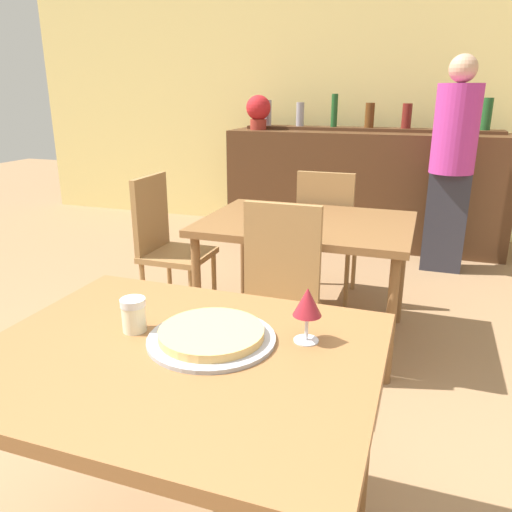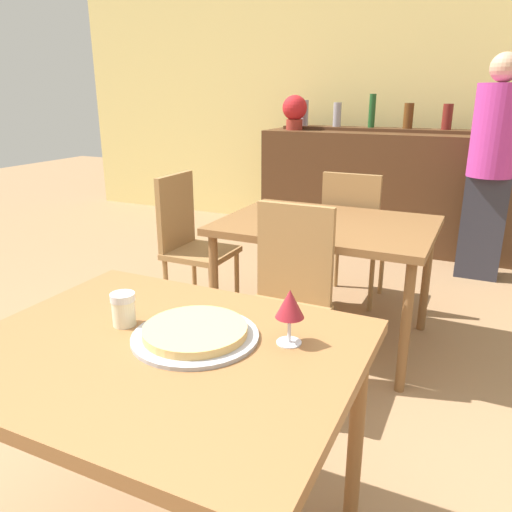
# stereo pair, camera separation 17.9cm
# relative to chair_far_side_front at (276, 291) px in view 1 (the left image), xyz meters

# --- Properties ---
(wall_back) EXTENTS (8.00, 0.05, 2.80)m
(wall_back) POSITION_rel_chair_far_side_front_xyz_m (0.04, 3.24, 0.88)
(wall_back) COLOR #EAD684
(wall_back) RESTS_ON ground_plane
(dining_table_near) EXTENTS (1.07, 0.86, 0.76)m
(dining_table_near) POSITION_rel_chair_far_side_front_xyz_m (0.04, -1.05, 0.16)
(dining_table_near) COLOR brown
(dining_table_near) RESTS_ON ground_plane
(dining_table_far) EXTENTS (1.18, 0.87, 0.73)m
(dining_table_far) POSITION_rel_chair_far_side_front_xyz_m (-0.00, 0.60, 0.13)
(dining_table_far) COLOR brown
(dining_table_far) RESTS_ON ground_plane
(bar_counter) EXTENTS (2.60, 0.56, 1.07)m
(bar_counter) POSITION_rel_chair_far_side_front_xyz_m (0.04, 2.73, 0.01)
(bar_counter) COLOR #4C2D19
(bar_counter) RESTS_ON ground_plane
(bar_back_shelf) EXTENTS (2.39, 0.24, 0.34)m
(bar_back_shelf) POSITION_rel_chair_far_side_front_xyz_m (0.07, 2.87, 0.62)
(bar_back_shelf) COLOR #4C2D19
(bar_back_shelf) RESTS_ON bar_counter
(chair_far_side_front) EXTENTS (0.40, 0.40, 0.93)m
(chair_far_side_front) POSITION_rel_chair_far_side_front_xyz_m (0.00, 0.00, 0.00)
(chair_far_side_front) COLOR olive
(chair_far_side_front) RESTS_ON ground_plane
(chair_far_side_back) EXTENTS (0.40, 0.40, 0.93)m
(chair_far_side_back) POSITION_rel_chair_far_side_front_xyz_m (-0.00, 1.20, 0.00)
(chair_far_side_back) COLOR olive
(chair_far_side_back) RESTS_ON ground_plane
(chair_far_side_left) EXTENTS (0.40, 0.40, 0.93)m
(chair_far_side_left) POSITION_rel_chair_far_side_front_xyz_m (-0.92, 0.60, 0.00)
(chair_far_side_left) COLOR olive
(chair_far_side_left) RESTS_ON ground_plane
(pizza_tray) EXTENTS (0.36, 0.36, 0.04)m
(pizza_tray) POSITION_rel_chair_far_side_front_xyz_m (0.11, -0.97, 0.25)
(pizza_tray) COLOR #A3A3A8
(pizza_tray) RESTS_ON dining_table_near
(cheese_shaker) EXTENTS (0.07, 0.07, 0.10)m
(cheese_shaker) POSITION_rel_chair_far_side_front_xyz_m (-0.13, -0.99, 0.29)
(cheese_shaker) COLOR beige
(cheese_shaker) RESTS_ON dining_table_near
(person_standing) EXTENTS (0.34, 0.34, 1.70)m
(person_standing) POSITION_rel_chair_far_side_front_xyz_m (0.79, 2.15, 0.40)
(person_standing) COLOR #2D2D38
(person_standing) RESTS_ON ground_plane
(wine_glass) EXTENTS (0.08, 0.08, 0.16)m
(wine_glass) POSITION_rel_chair_far_side_front_xyz_m (0.36, -0.88, 0.35)
(wine_glass) COLOR silver
(wine_glass) RESTS_ON dining_table_near
(potted_plant) EXTENTS (0.24, 0.24, 0.33)m
(potted_plant) POSITION_rel_chair_far_side_front_xyz_m (-1.01, 2.68, 0.73)
(potted_plant) COLOR maroon
(potted_plant) RESTS_ON bar_counter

